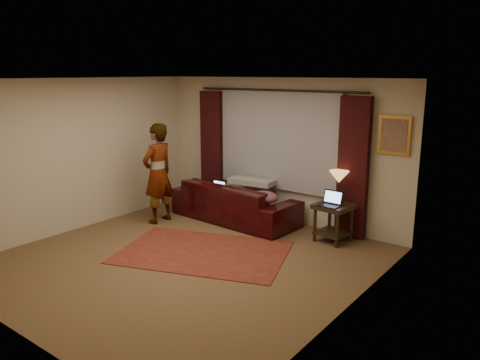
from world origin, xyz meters
name	(u,v)px	position (x,y,z in m)	size (l,w,h in m)	color
floor	(185,260)	(0.00, 0.00, -0.01)	(5.00, 5.00, 0.01)	brown
ceiling	(180,79)	(0.00, 0.00, 2.60)	(5.00, 5.00, 0.02)	silver
wall_back	(279,150)	(0.00, 2.50, 1.30)	(5.00, 0.02, 2.60)	beige
wall_front	(6,216)	(0.00, -2.50, 1.30)	(5.00, 0.02, 2.60)	beige
wall_left	(78,155)	(-2.50, 0.00, 1.30)	(0.02, 5.00, 2.60)	beige
wall_right	(348,203)	(2.50, 0.00, 1.30)	(0.02, 5.00, 2.60)	beige
sheer_curtain	(277,140)	(0.00, 2.44, 1.50)	(2.50, 0.05, 1.80)	#98989F
drape_left	(212,150)	(-1.50, 2.39, 1.18)	(0.50, 0.14, 2.30)	black
drape_right	(353,168)	(1.50, 2.39, 1.18)	(0.50, 0.14, 2.30)	black
curtain_rod	(277,90)	(0.00, 2.39, 2.38)	(0.04, 0.04, 3.40)	black
picture_frame	(394,135)	(2.10, 2.47, 1.75)	(0.50, 0.04, 0.60)	#BC8833
sofa	(235,194)	(-0.58, 1.94, 0.49)	(2.45, 1.06, 0.99)	black
throw_blanket	(252,167)	(-0.37, 2.17, 0.99)	(0.84, 0.34, 0.10)	#9C9B94
clothing_pile	(265,198)	(0.19, 1.78, 0.60)	(0.48, 0.37, 0.20)	brown
laptop_sofa	(216,188)	(-0.93, 1.80, 0.60)	(0.29, 0.32, 0.21)	black
area_rug	(203,252)	(0.01, 0.38, 0.01)	(2.50, 1.67, 0.01)	maroon
end_table	(333,223)	(1.37, 2.03, 0.31)	(0.54, 0.54, 0.63)	black
tiffany_lamp	(339,187)	(1.36, 2.18, 0.89)	(0.32, 0.32, 0.52)	olive
laptop_table	(329,199)	(1.35, 1.88, 0.75)	(0.33, 0.36, 0.24)	black
person	(158,173)	(-1.64, 1.04, 0.91)	(0.53, 0.53, 1.81)	#9C9B94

